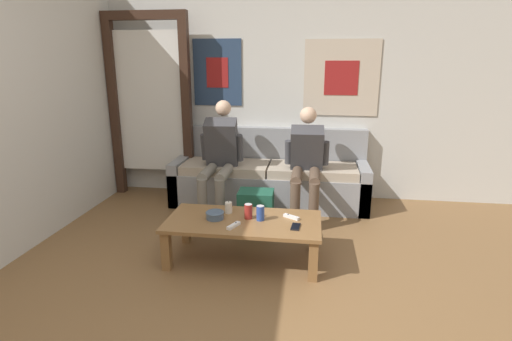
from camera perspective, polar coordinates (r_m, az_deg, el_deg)
name	(u,v)px	position (r m, az deg, el deg)	size (l,w,h in m)	color
wall_back	(266,90)	(4.81, 1.38, 11.45)	(10.00, 0.07, 2.55)	silver
door_frame	(150,97)	(4.95, -14.95, 10.16)	(1.00, 0.10, 2.15)	#382319
couch	(270,179)	(4.64, 1.95, -1.18)	(2.21, 0.70, 0.84)	gray
coffee_table	(243,226)	(3.31, -1.81, -7.91)	(1.26, 0.62, 0.35)	olive
person_seated_adult	(219,155)	(4.29, -5.26, 2.26)	(0.47, 0.92, 1.19)	gray
person_seated_teen	(306,160)	(4.17, 7.21, 1.46)	(0.47, 0.89, 1.14)	brown
backpack	(256,210)	(3.96, -0.04, -5.73)	(0.35, 0.30, 0.38)	#1E5642
ceramic_bowl	(215,215)	(3.31, -5.88, -6.30)	(0.15, 0.15, 0.06)	#475B75
pillar_candle	(229,208)	(3.42, -3.94, -5.31)	(0.06, 0.06, 0.11)	silver
drink_can_blue	(260,213)	(3.26, 0.63, -6.09)	(0.07, 0.07, 0.12)	#28479E
drink_can_red	(248,211)	(3.30, -1.11, -5.85)	(0.07, 0.07, 0.12)	maroon
game_controller_near_left	(234,226)	(3.16, -3.22, -7.86)	(0.09, 0.15, 0.03)	white
game_controller_near_right	(291,217)	(3.33, 5.06, -6.62)	(0.14, 0.11, 0.03)	white
cell_phone	(296,227)	(3.16, 5.68, -7.98)	(0.08, 0.14, 0.01)	black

